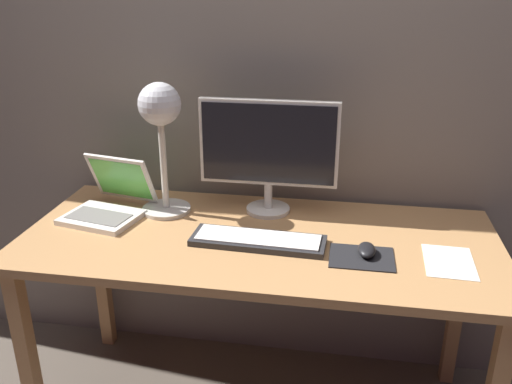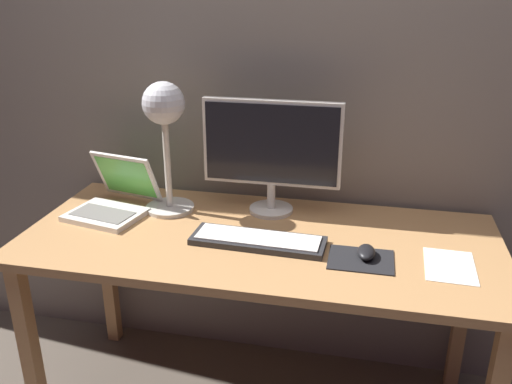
# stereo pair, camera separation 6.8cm
# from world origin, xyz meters

# --- Properties ---
(back_wall) EXTENTS (4.80, 0.06, 2.60)m
(back_wall) POSITION_xyz_m (0.00, 0.40, 1.30)
(back_wall) COLOR gray
(back_wall) RESTS_ON ground
(desk) EXTENTS (1.60, 0.70, 0.74)m
(desk) POSITION_xyz_m (0.00, 0.00, 0.66)
(desk) COLOR tan
(desk) RESTS_ON ground
(monitor) EXTENTS (0.50, 0.16, 0.42)m
(monitor) POSITION_xyz_m (-0.00, 0.21, 0.98)
(monitor) COLOR silver
(monitor) RESTS_ON desk
(keyboard_main) EXTENTS (0.45, 0.16, 0.03)m
(keyboard_main) POSITION_xyz_m (0.01, -0.05, 0.75)
(keyboard_main) COLOR #28282B
(keyboard_main) RESTS_ON desk
(laptop) EXTENTS (0.31, 0.33, 0.21)m
(laptop) POSITION_xyz_m (-0.57, 0.10, 0.80)
(laptop) COLOR silver
(laptop) RESTS_ON desk
(desk_lamp) EXTENTS (0.18, 0.18, 0.48)m
(desk_lamp) POSITION_xyz_m (-0.37, 0.15, 1.09)
(desk_lamp) COLOR beige
(desk_lamp) RESTS_ON desk
(mousepad) EXTENTS (0.20, 0.16, 0.00)m
(mousepad) POSITION_xyz_m (0.34, -0.10, 0.74)
(mousepad) COLOR black
(mousepad) RESTS_ON desk
(mouse) EXTENTS (0.06, 0.10, 0.03)m
(mouse) POSITION_xyz_m (0.36, -0.08, 0.76)
(mouse) COLOR black
(mouse) RESTS_ON mousepad
(paper_sheet_near_mouse) EXTENTS (0.16, 0.22, 0.00)m
(paper_sheet_near_mouse) POSITION_xyz_m (0.61, -0.08, 0.74)
(paper_sheet_near_mouse) COLOR white
(paper_sheet_near_mouse) RESTS_ON desk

